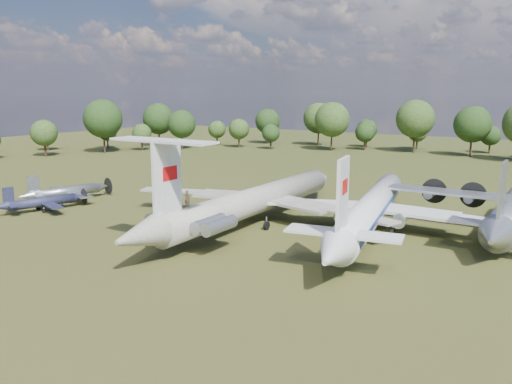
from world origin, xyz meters
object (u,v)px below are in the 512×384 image
Objects in this scene: tu104_jet at (371,214)px; small_prop_west at (43,204)px; person_on_il62 at (187,199)px; small_prop_northwest at (67,194)px; il62_airliner at (255,206)px; an12_transport at (511,217)px.

small_prop_west is at bearing -172.16° from tu104_jet.
small_prop_northwest is at bearing -27.48° from person_on_il62.
small_prop_northwest is 34.07m from person_on_il62.
an12_transport is at bearing 22.59° from il62_airliner.
an12_transport is at bearing -149.89° from person_on_il62.
small_prop_northwest is at bearing 130.08° from small_prop_west.
person_on_il62 reaches higher than an12_transport.
il62_airliner is 14.66m from tu104_jet.
il62_airliner reaches higher than tu104_jet.
tu104_jet is 22.62m from person_on_il62.
tu104_jet is at bearing -140.71° from person_on_il62.
an12_transport is 18.15× the size of person_on_il62.
il62_airliner is 31.02m from an12_transport.
small_prop_west is at bearing -160.74° from il62_airliner.
an12_transport is (28.31, 12.67, -0.20)m from il62_airliner.
tu104_jet is at bearing 15.15° from il62_airliner.
person_on_il62 reaches higher than tu104_jet.
il62_airliner is 3.08× the size of small_prop_northwest.
an12_transport is at bearing 37.91° from small_prop_west.
il62_airliner is 32.74m from small_prop_northwest.
tu104_jet reaches higher than small_prop_west.
small_prop_west is at bearing -158.48° from an12_transport.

